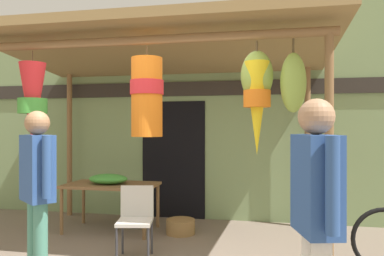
{
  "coord_description": "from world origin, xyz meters",
  "views": [
    {
      "loc": [
        1.35,
        -3.73,
        1.56
      ],
      "look_at": [
        0.29,
        1.51,
        1.55
      ],
      "focal_mm": 35.06,
      "sensor_mm": 36.0,
      "label": 1
    }
  ],
  "objects_px": {
    "folding_chair": "(136,215)",
    "vendor_in_orange": "(316,207)",
    "flower_heap_on_table": "(109,179)",
    "customer_foreground": "(37,183)",
    "display_table": "(111,188)",
    "wicker_basket_by_table": "(181,227)"
  },
  "relations": [
    {
      "from": "wicker_basket_by_table",
      "to": "customer_foreground",
      "type": "bearing_deg",
      "value": -113.88
    },
    {
      "from": "flower_heap_on_table",
      "to": "folding_chair",
      "type": "xyz_separation_m",
      "value": [
        0.78,
        -0.97,
        -0.28
      ]
    },
    {
      "from": "folding_chair",
      "to": "vendor_in_orange",
      "type": "distance_m",
      "value": 2.59
    },
    {
      "from": "flower_heap_on_table",
      "to": "wicker_basket_by_table",
      "type": "xyz_separation_m",
      "value": [
        1.08,
        0.08,
        -0.68
      ]
    },
    {
      "from": "customer_foreground",
      "to": "flower_heap_on_table",
      "type": "bearing_deg",
      "value": 94.47
    },
    {
      "from": "wicker_basket_by_table",
      "to": "folding_chair",
      "type": "bearing_deg",
      "value": -106.08
    },
    {
      "from": "wicker_basket_by_table",
      "to": "customer_foreground",
      "type": "xyz_separation_m",
      "value": [
        -0.93,
        -2.09,
        0.91
      ]
    },
    {
      "from": "vendor_in_orange",
      "to": "flower_heap_on_table",
      "type": "bearing_deg",
      "value": 134.54
    },
    {
      "from": "display_table",
      "to": "flower_heap_on_table",
      "type": "height_order",
      "value": "flower_heap_on_table"
    },
    {
      "from": "vendor_in_orange",
      "to": "customer_foreground",
      "type": "height_order",
      "value": "vendor_in_orange"
    },
    {
      "from": "flower_heap_on_table",
      "to": "vendor_in_orange",
      "type": "height_order",
      "value": "vendor_in_orange"
    },
    {
      "from": "folding_chair",
      "to": "customer_foreground",
      "type": "relative_size",
      "value": 0.49
    },
    {
      "from": "wicker_basket_by_table",
      "to": "display_table",
      "type": "bearing_deg",
      "value": -177.15
    },
    {
      "from": "flower_heap_on_table",
      "to": "display_table",
      "type": "bearing_deg",
      "value": 49.72
    },
    {
      "from": "flower_heap_on_table",
      "to": "folding_chair",
      "type": "height_order",
      "value": "flower_heap_on_table"
    },
    {
      "from": "wicker_basket_by_table",
      "to": "flower_heap_on_table",
      "type": "bearing_deg",
      "value": -175.54
    },
    {
      "from": "folding_chair",
      "to": "customer_foreground",
      "type": "bearing_deg",
      "value": -120.94
    },
    {
      "from": "display_table",
      "to": "vendor_in_orange",
      "type": "distance_m",
      "value": 3.79
    },
    {
      "from": "folding_chair",
      "to": "vendor_in_orange",
      "type": "bearing_deg",
      "value": -42.62
    },
    {
      "from": "folding_chair",
      "to": "customer_foreground",
      "type": "distance_m",
      "value": 1.31
    },
    {
      "from": "folding_chair",
      "to": "vendor_in_orange",
      "type": "height_order",
      "value": "vendor_in_orange"
    },
    {
      "from": "wicker_basket_by_table",
      "to": "vendor_in_orange",
      "type": "height_order",
      "value": "vendor_in_orange"
    }
  ]
}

